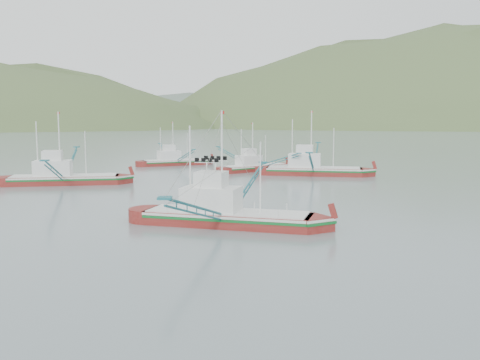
{
  "coord_description": "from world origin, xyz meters",
  "views": [
    {
      "loc": [
        -1.3,
        -41.52,
        8.95
      ],
      "look_at": [
        0.0,
        6.0,
        3.2
      ],
      "focal_mm": 40.0,
      "sensor_mm": 36.0,
      "label": 1
    }
  ],
  "objects_px": {
    "main_boat": "(226,202)",
    "bg_boat_left": "(63,172)",
    "bg_boat_far": "(254,160)",
    "bg_boat_extra": "(175,156)",
    "bg_boat_right": "(313,163)"
  },
  "relations": [
    {
      "from": "main_boat",
      "to": "bg_boat_right",
      "type": "bearing_deg",
      "value": 87.65
    },
    {
      "from": "bg_boat_left",
      "to": "bg_boat_extra",
      "type": "relative_size",
      "value": 1.25
    },
    {
      "from": "bg_boat_far",
      "to": "bg_boat_right",
      "type": "height_order",
      "value": "bg_boat_right"
    },
    {
      "from": "bg_boat_far",
      "to": "bg_boat_extra",
      "type": "distance_m",
      "value": 17.49
    },
    {
      "from": "main_boat",
      "to": "bg_boat_extra",
      "type": "relative_size",
      "value": 1.21
    },
    {
      "from": "bg_boat_far",
      "to": "bg_boat_left",
      "type": "relative_size",
      "value": 0.75
    },
    {
      "from": "main_boat",
      "to": "bg_boat_left",
      "type": "height_order",
      "value": "bg_boat_left"
    },
    {
      "from": "bg_boat_left",
      "to": "bg_boat_extra",
      "type": "bearing_deg",
      "value": 58.06
    },
    {
      "from": "main_boat",
      "to": "bg_boat_right",
      "type": "height_order",
      "value": "bg_boat_right"
    },
    {
      "from": "main_boat",
      "to": "bg_boat_right",
      "type": "xyz_separation_m",
      "value": [
        13.18,
        36.76,
        -0.12
      ]
    },
    {
      "from": "bg_boat_far",
      "to": "bg_boat_left",
      "type": "xyz_separation_m",
      "value": [
        -25.92,
        -16.3,
        -0.21
      ]
    },
    {
      "from": "bg_boat_far",
      "to": "bg_boat_left",
      "type": "bearing_deg",
      "value": 176.77
    },
    {
      "from": "main_boat",
      "to": "bg_boat_left",
      "type": "bearing_deg",
      "value": 145.71
    },
    {
      "from": "bg_boat_right",
      "to": "bg_boat_left",
      "type": "bearing_deg",
      "value": -151.75
    },
    {
      "from": "bg_boat_far",
      "to": "bg_boat_left",
      "type": "distance_m",
      "value": 30.62
    }
  ]
}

